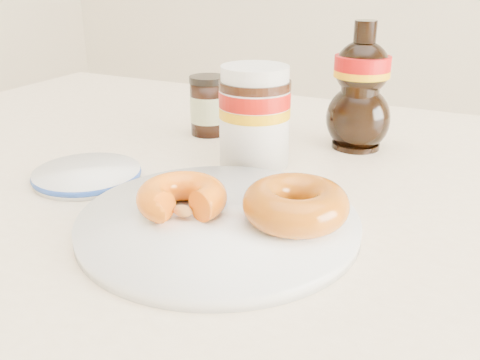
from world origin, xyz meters
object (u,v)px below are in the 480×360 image
at_px(donut_bitten, 182,197).
at_px(nutella_jar, 255,112).
at_px(dining_table, 269,244).
at_px(dark_jar, 208,106).
at_px(syrup_bottle, 361,87).
at_px(blue_rim_saucer, 87,174).
at_px(donut_whole, 296,204).
at_px(plate, 218,222).

relative_size(donut_bitten, nutella_jar, 0.71).
bearing_deg(nutella_jar, dining_table, -49.44).
height_order(donut_bitten, dark_jar, dark_jar).
distance_m(donut_bitten, syrup_bottle, 0.34).
distance_m(syrup_bottle, blue_rim_saucer, 0.39).
relative_size(dining_table, dark_jar, 15.40).
xyz_separation_m(dining_table, nutella_jar, (-0.05, 0.06, 0.15)).
bearing_deg(donut_whole, nutella_jar, 126.13).
distance_m(donut_whole, blue_rim_saucer, 0.28).
xyz_separation_m(dining_table, blue_rim_saucer, (-0.21, -0.09, 0.09)).
height_order(dark_jar, blue_rim_saucer, dark_jar).
distance_m(plate, syrup_bottle, 0.33).
distance_m(dark_jar, blue_rim_saucer, 0.24).
distance_m(plate, donut_whole, 0.08).
bearing_deg(donut_bitten, dining_table, 92.58).
distance_m(plate, blue_rim_saucer, 0.21).
height_order(dining_table, blue_rim_saucer, blue_rim_saucer).
bearing_deg(blue_rim_saucer, dark_jar, 80.02).
distance_m(nutella_jar, blue_rim_saucer, 0.23).
distance_m(donut_bitten, dark_jar, 0.31).
xyz_separation_m(syrup_bottle, blue_rim_saucer, (-0.27, -0.27, -0.08)).
xyz_separation_m(dining_table, donut_bitten, (-0.04, -0.14, 0.11)).
bearing_deg(syrup_bottle, dining_table, -107.36).
height_order(dining_table, donut_whole, donut_whole).
relative_size(donut_bitten, donut_whole, 0.88).
height_order(plate, nutella_jar, nutella_jar).
height_order(donut_bitten, blue_rim_saucer, donut_bitten).
xyz_separation_m(dining_table, syrup_bottle, (0.06, 0.18, 0.17)).
bearing_deg(blue_rim_saucer, plate, -11.76).
bearing_deg(nutella_jar, plate, -76.15).
bearing_deg(plate, dining_table, 89.38).
xyz_separation_m(plate, syrup_bottle, (0.06, 0.31, 0.08)).
bearing_deg(syrup_bottle, blue_rim_saucer, -134.48).
xyz_separation_m(donut_bitten, dark_jar, (-0.13, 0.29, 0.01)).
bearing_deg(blue_rim_saucer, nutella_jar, 41.71).
distance_m(donut_whole, syrup_bottle, 0.30).
xyz_separation_m(donut_whole, blue_rim_saucer, (-0.28, 0.02, -0.03)).
distance_m(dining_table, plate, 0.16).
distance_m(dining_table, nutella_jar, 0.17).
bearing_deg(blue_rim_saucer, donut_bitten, -16.54).
bearing_deg(plate, syrup_bottle, 79.45).
bearing_deg(dark_jar, dining_table, -41.16).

